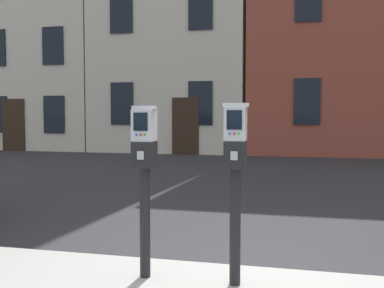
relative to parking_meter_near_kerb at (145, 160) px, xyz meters
The scene contains 5 objects.
ground_plane 1.42m from the parking_meter_near_kerb, 23.77° to the left, with size 160.00×160.00×0.00m, color #28282B.
parking_meter_near_kerb is the anchor object (origin of this frame).
parking_meter_twin_adjacent 0.78m from the parking_meter_near_kerb, ahead, with size 0.23×0.26×1.49m.
townhouse_brick_corner 21.17m from the parking_meter_near_kerb, 123.42° to the left, with size 7.73×6.92×10.73m.
townhouse_grey_stucco 17.45m from the parking_meter_near_kerb, 79.73° to the left, with size 8.57×5.66×10.55m.
Camera 1 is at (0.72, -4.36, 1.55)m, focal length 47.34 mm.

